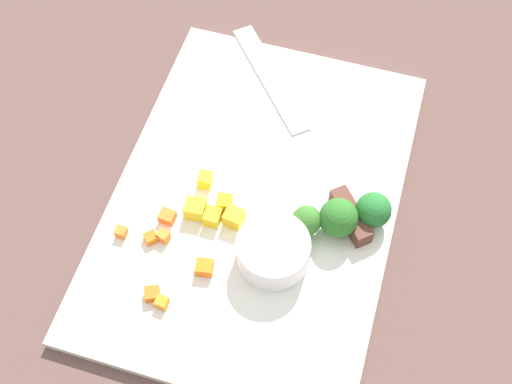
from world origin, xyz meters
name	(u,v)px	position (x,y,z in m)	size (l,w,h in m)	color
ground_plane	(256,202)	(0.00, 0.00, 0.00)	(4.00, 4.00, 0.00)	brown
cutting_board	(256,199)	(0.00, 0.00, 0.01)	(0.44, 0.30, 0.01)	white
prep_bowl	(273,251)	(-0.07, -0.04, 0.03)	(0.08, 0.08, 0.04)	white
chef_knife	(321,162)	(0.06, -0.06, 0.02)	(0.27, 0.23, 0.02)	silver
carrot_dice_0	(204,268)	(-0.10, 0.03, 0.02)	(0.02, 0.02, 0.01)	orange
carrot_dice_1	(121,232)	(-0.09, 0.12, 0.02)	(0.01, 0.01, 0.01)	orange
carrot_dice_2	(163,236)	(-0.08, 0.08, 0.02)	(0.01, 0.01, 0.01)	orange
carrot_dice_3	(151,238)	(-0.08, 0.09, 0.02)	(0.01, 0.01, 0.01)	orange
carrot_dice_4	(167,217)	(-0.05, 0.08, 0.02)	(0.01, 0.02, 0.01)	orange
carrot_dice_5	(162,302)	(-0.15, 0.05, 0.02)	(0.01, 0.01, 0.01)	orange
carrot_dice_6	(152,294)	(-0.14, 0.07, 0.02)	(0.01, 0.01, 0.01)	orange
pepper_dice_0	(213,217)	(-0.04, 0.04, 0.02)	(0.02, 0.02, 0.02)	yellow
pepper_dice_1	(204,182)	(0.00, 0.06, 0.02)	(0.01, 0.02, 0.02)	yellow
pepper_dice_2	(234,218)	(-0.04, 0.01, 0.02)	(0.02, 0.02, 0.02)	yellow
pepper_dice_3	(195,209)	(-0.04, 0.06, 0.02)	(0.02, 0.02, 0.02)	yellow
pepper_dice_4	(224,203)	(-0.02, 0.03, 0.02)	(0.02, 0.02, 0.01)	yellow
broccoli_floret_0	(338,218)	(-0.01, -0.09, 0.04)	(0.04, 0.04, 0.05)	#95B567
broccoli_floret_1	(373,210)	(0.01, -0.13, 0.03)	(0.04, 0.04, 0.04)	#85BB65
broccoli_floret_2	(307,221)	(-0.02, -0.06, 0.03)	(0.03, 0.03, 0.04)	#83B169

